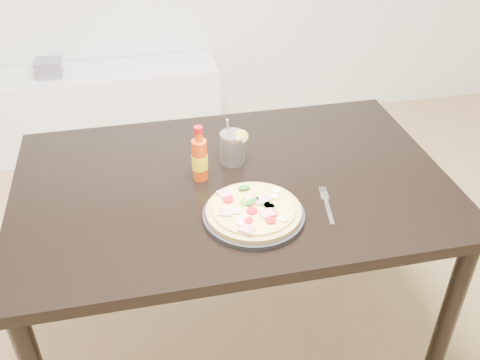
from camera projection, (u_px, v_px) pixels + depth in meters
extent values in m
cube|color=black|center=(232.00, 185.00, 1.75)|extent=(1.40, 0.90, 0.04)
cylinder|color=black|center=(447.00, 321.00, 1.76)|extent=(0.06, 0.06, 0.71)
cylinder|color=black|center=(59.00, 225.00, 2.16)|extent=(0.06, 0.06, 0.71)
cylinder|color=black|center=(356.00, 186.00, 2.39)|extent=(0.06, 0.06, 0.71)
cylinder|color=black|center=(254.00, 215.00, 1.57)|extent=(0.30, 0.30, 0.02)
cylinder|color=tan|center=(254.00, 211.00, 1.56)|extent=(0.28, 0.28, 0.01)
cylinder|color=#FAEA6D|center=(254.00, 208.00, 1.56)|extent=(0.24, 0.24, 0.01)
cube|color=pink|center=(252.00, 201.00, 1.57)|extent=(0.04, 0.04, 0.01)
cube|color=pink|center=(267.00, 214.00, 1.53)|extent=(0.05, 0.04, 0.01)
cube|color=pink|center=(246.00, 229.00, 1.47)|extent=(0.05, 0.05, 0.01)
cube|color=pink|center=(226.00, 212.00, 1.53)|extent=(0.05, 0.05, 0.01)
cube|color=pink|center=(224.00, 194.00, 1.60)|extent=(0.05, 0.05, 0.01)
cube|color=pink|center=(264.00, 199.00, 1.58)|extent=(0.05, 0.05, 0.01)
cylinder|color=#B31319|center=(245.00, 227.00, 1.48)|extent=(0.03, 0.03, 0.01)
cylinder|color=#B31319|center=(272.00, 214.00, 1.53)|extent=(0.03, 0.03, 0.01)
cylinder|color=#B31319|center=(271.00, 220.00, 1.50)|extent=(0.03, 0.03, 0.01)
cylinder|color=#B31319|center=(252.00, 211.00, 1.54)|extent=(0.03, 0.03, 0.01)
cylinder|color=#B31319|center=(247.00, 220.00, 1.50)|extent=(0.03, 0.03, 0.01)
cylinder|color=#B31319|center=(228.00, 200.00, 1.58)|extent=(0.03, 0.03, 0.01)
cylinder|color=#4C7E2A|center=(246.00, 202.00, 1.57)|extent=(0.03, 0.03, 0.01)
cylinder|color=#4C7E2A|center=(269.00, 206.00, 1.56)|extent=(0.03, 0.03, 0.01)
cylinder|color=#4C7E2A|center=(225.00, 213.00, 1.53)|extent=(0.03, 0.03, 0.01)
cylinder|color=#4C7E2A|center=(264.00, 203.00, 1.57)|extent=(0.03, 0.03, 0.01)
cylinder|color=#4C7E2A|center=(269.00, 207.00, 1.55)|extent=(0.03, 0.03, 0.01)
ellipsoid|color=white|center=(240.00, 223.00, 1.49)|extent=(0.03, 0.03, 0.01)
ellipsoid|color=white|center=(236.00, 211.00, 1.53)|extent=(0.03, 0.03, 0.01)
ellipsoid|color=white|center=(283.00, 219.00, 1.50)|extent=(0.03, 0.03, 0.01)
ellipsoid|color=white|center=(274.00, 196.00, 1.59)|extent=(0.03, 0.03, 0.01)
ellipsoid|color=white|center=(276.00, 191.00, 1.62)|extent=(0.03, 0.03, 0.01)
ellipsoid|color=white|center=(250.00, 200.00, 1.58)|extent=(0.03, 0.03, 0.01)
ellipsoid|color=white|center=(243.00, 217.00, 1.51)|extent=(0.03, 0.03, 0.01)
ellipsoid|color=#18661B|center=(251.00, 201.00, 1.56)|extent=(0.05, 0.04, 0.00)
ellipsoid|color=#18661B|center=(244.00, 187.00, 1.62)|extent=(0.04, 0.03, 0.00)
cylinder|color=#DD430D|center=(200.00, 160.00, 1.70)|extent=(0.06, 0.06, 0.14)
cylinder|color=yellow|center=(200.00, 162.00, 1.71)|extent=(0.05, 0.05, 0.05)
cylinder|color=#DD430D|center=(199.00, 137.00, 1.65)|extent=(0.03, 0.03, 0.03)
cylinder|color=red|center=(198.00, 130.00, 1.64)|extent=(0.03, 0.03, 0.02)
cylinder|color=black|center=(232.00, 150.00, 1.80)|extent=(0.08, 0.08, 0.10)
cylinder|color=silver|center=(232.00, 148.00, 1.79)|extent=(0.08, 0.08, 0.11)
cylinder|color=#F2E059|center=(242.00, 136.00, 1.75)|extent=(0.04, 0.01, 0.04)
cylinder|color=#B2B2B7|center=(229.00, 139.00, 1.78)|extent=(0.03, 0.06, 0.17)
cube|color=silver|center=(329.00, 212.00, 1.59)|extent=(0.03, 0.12, 0.00)
cube|color=silver|center=(324.00, 196.00, 1.66)|extent=(0.03, 0.04, 0.00)
cube|color=silver|center=(320.00, 190.00, 1.68)|extent=(0.01, 0.03, 0.00)
cube|color=silver|center=(322.00, 190.00, 1.68)|extent=(0.01, 0.03, 0.00)
cube|color=silver|center=(324.00, 190.00, 1.68)|extent=(0.01, 0.03, 0.00)
cube|color=silver|center=(326.00, 190.00, 1.69)|extent=(0.01, 0.03, 0.00)
cube|color=white|center=(102.00, 110.00, 3.22)|extent=(1.40, 0.34, 0.50)
cube|color=slate|center=(50.00, 75.00, 3.02)|extent=(0.14, 0.12, 0.01)
cube|color=slate|center=(50.00, 73.00, 3.01)|extent=(0.14, 0.12, 0.01)
cube|color=slate|center=(49.00, 72.00, 3.01)|extent=(0.14, 0.12, 0.01)
cube|color=slate|center=(49.00, 70.00, 3.00)|extent=(0.14, 0.12, 0.01)
cube|color=slate|center=(49.00, 68.00, 3.00)|extent=(0.14, 0.12, 0.01)
cube|color=slate|center=(48.00, 66.00, 2.99)|extent=(0.14, 0.12, 0.01)
cube|color=slate|center=(48.00, 65.00, 2.98)|extent=(0.14, 0.12, 0.01)
cube|color=slate|center=(47.00, 63.00, 2.98)|extent=(0.14, 0.12, 0.01)
cube|color=slate|center=(47.00, 61.00, 2.97)|extent=(0.14, 0.12, 0.01)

